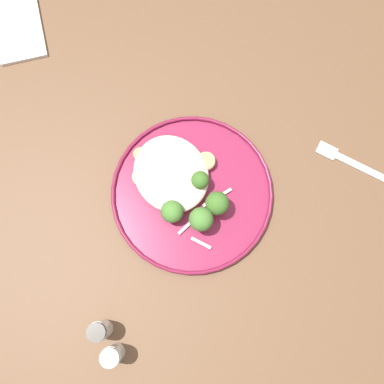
% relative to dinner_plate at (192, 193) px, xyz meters
% --- Properties ---
extents(ground, '(6.00, 6.00, 0.00)m').
position_rel_dinner_plate_xyz_m(ground, '(-0.03, -0.03, -0.75)').
color(ground, '#2D2B28').
extents(wooden_dining_table, '(1.40, 1.00, 0.74)m').
position_rel_dinner_plate_xyz_m(wooden_dining_table, '(-0.03, -0.03, -0.09)').
color(wooden_dining_table, brown).
rests_on(wooden_dining_table, ground).
extents(dinner_plate, '(0.29, 0.29, 0.02)m').
position_rel_dinner_plate_xyz_m(dinner_plate, '(0.00, 0.00, 0.00)').
color(dinner_plate, maroon).
rests_on(dinner_plate, wooden_dining_table).
extents(noodle_bed, '(0.15, 0.13, 0.03)m').
position_rel_dinner_plate_xyz_m(noodle_bed, '(0.05, 0.02, 0.02)').
color(noodle_bed, beige).
rests_on(noodle_bed, dinner_plate).
extents(seared_scallop_left_edge, '(0.03, 0.03, 0.02)m').
position_rel_dinner_plate_xyz_m(seared_scallop_left_edge, '(0.04, -0.05, 0.01)').
color(seared_scallop_left_edge, '#E5C689').
rests_on(seared_scallop_left_edge, dinner_plate).
extents(seared_scallop_tilted_round, '(0.03, 0.03, 0.01)m').
position_rel_dinner_plate_xyz_m(seared_scallop_tilted_round, '(0.05, 0.03, 0.01)').
color(seared_scallop_tilted_round, beige).
rests_on(seared_scallop_tilted_round, dinner_plate).
extents(seared_scallop_large_seared, '(0.02, 0.02, 0.01)m').
position_rel_dinner_plate_xyz_m(seared_scallop_large_seared, '(-0.01, 0.03, 0.01)').
color(seared_scallop_large_seared, beige).
rests_on(seared_scallop_large_seared, dinner_plate).
extents(seared_scallop_on_noodles, '(0.03, 0.03, 0.02)m').
position_rel_dinner_plate_xyz_m(seared_scallop_on_noodles, '(0.07, 0.06, 0.01)').
color(seared_scallop_on_noodles, '#E5C689').
rests_on(seared_scallop_on_noodles, dinner_plate).
extents(seared_scallop_half_hidden, '(0.02, 0.02, 0.02)m').
position_rel_dinner_plate_xyz_m(seared_scallop_half_hidden, '(0.11, 0.05, 0.01)').
color(seared_scallop_half_hidden, '#DBB77A').
rests_on(seared_scallop_half_hidden, dinner_plate).
extents(seared_scallop_front_small, '(0.02, 0.02, 0.02)m').
position_rel_dinner_plate_xyz_m(seared_scallop_front_small, '(0.03, 0.01, 0.01)').
color(seared_scallop_front_small, '#DBB77A').
rests_on(seared_scallop_front_small, dinner_plate).
extents(broccoli_floret_small_sprig, '(0.03, 0.03, 0.05)m').
position_rel_dinner_plate_xyz_m(broccoli_floret_small_sprig, '(0.01, -0.02, 0.03)').
color(broccoli_floret_small_sprig, '#7A994C').
rests_on(broccoli_floret_small_sprig, dinner_plate).
extents(broccoli_floret_tall_stalk, '(0.04, 0.04, 0.06)m').
position_rel_dinner_plate_xyz_m(broccoli_floret_tall_stalk, '(-0.05, 0.01, 0.04)').
color(broccoli_floret_tall_stalk, '#89A356').
rests_on(broccoli_floret_tall_stalk, dinner_plate).
extents(broccoli_floret_rear_charred, '(0.04, 0.04, 0.06)m').
position_rel_dinner_plate_xyz_m(broccoli_floret_rear_charred, '(-0.04, -0.02, 0.04)').
color(broccoli_floret_rear_charred, '#89A356').
rests_on(broccoli_floret_rear_charred, dinner_plate).
extents(broccoli_floret_right_tilted, '(0.04, 0.04, 0.05)m').
position_rel_dinner_plate_xyz_m(broccoli_floret_right_tilted, '(-0.02, 0.05, 0.03)').
color(broccoli_floret_right_tilted, '#7A994C').
rests_on(broccoli_floret_right_tilted, dinner_plate).
extents(onion_sliver_pale_crescent, '(0.02, 0.04, 0.00)m').
position_rel_dinner_plate_xyz_m(onion_sliver_pale_crescent, '(-0.04, 0.01, 0.01)').
color(onion_sliver_pale_crescent, silver).
rests_on(onion_sliver_pale_crescent, dinner_plate).
extents(onion_sliver_short_strip, '(0.03, 0.02, 0.00)m').
position_rel_dinner_plate_xyz_m(onion_sliver_short_strip, '(-0.09, 0.03, 0.01)').
color(onion_sliver_short_strip, silver).
rests_on(onion_sliver_short_strip, dinner_plate).
extents(onion_sliver_long_sliver, '(0.01, 0.04, 0.00)m').
position_rel_dinner_plate_xyz_m(onion_sliver_long_sliver, '(-0.05, 0.04, 0.01)').
color(onion_sliver_long_sliver, silver).
rests_on(onion_sliver_long_sliver, dinner_plate).
extents(onion_sliver_curled_piece, '(0.01, 0.06, 0.00)m').
position_rel_dinner_plate_xyz_m(onion_sliver_curled_piece, '(-0.03, -0.03, 0.01)').
color(onion_sliver_curled_piece, silver).
rests_on(onion_sliver_curled_piece, dinner_plate).
extents(dinner_fork, '(0.17, 0.11, 0.00)m').
position_rel_dinner_plate_xyz_m(dinner_fork, '(-0.11, -0.29, -0.01)').
color(dinner_fork, silver).
rests_on(dinner_fork, wooden_dining_table).
extents(folded_napkin, '(0.17, 0.13, 0.01)m').
position_rel_dinner_plate_xyz_m(folded_napkin, '(0.46, 0.12, -0.00)').
color(folded_napkin, silver).
rests_on(folded_napkin, wooden_dining_table).
extents(salt_shaker, '(0.03, 0.03, 0.07)m').
position_rel_dinner_plate_xyz_m(salt_shaker, '(-0.17, 0.25, 0.02)').
color(salt_shaker, white).
rests_on(salt_shaker, wooden_dining_table).
extents(pepper_shaker, '(0.03, 0.03, 0.07)m').
position_rel_dinner_plate_xyz_m(pepper_shaker, '(-0.13, 0.25, 0.02)').
color(pepper_shaker, white).
rests_on(pepper_shaker, wooden_dining_table).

